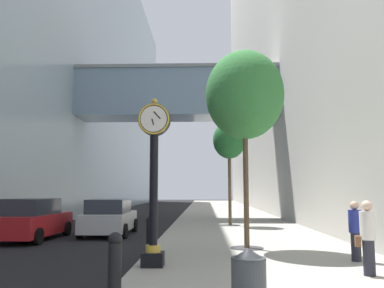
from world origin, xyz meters
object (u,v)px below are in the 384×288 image
(street_tree_near, at_px, (245,95))
(street_tree_mid_near, at_px, (229,141))
(bollard_third, at_px, (150,235))
(pedestrian_by_clock, at_px, (355,229))
(bollard_nearest, at_px, (115,264))
(pedestrian_walking, at_px, (368,236))
(car_silver_near, at_px, (109,217))
(street_clock, at_px, (154,172))
(car_red_mid, at_px, (33,220))
(trash_bin, at_px, (249,284))

(street_tree_near, relative_size, street_tree_mid_near, 1.17)
(bollard_third, xyz_separation_m, pedestrian_by_clock, (5.73, -0.71, 0.24))
(bollard_nearest, distance_m, pedestrian_walking, 5.73)
(car_silver_near, bearing_deg, bollard_nearest, -76.13)
(street_clock, relative_size, car_red_mid, 0.94)
(street_clock, height_order, trash_bin, street_clock)
(street_tree_mid_near, bearing_deg, bollard_nearest, -101.38)
(street_tree_near, xyz_separation_m, car_silver_near, (-5.81, 5.02, -4.52))
(trash_bin, bearing_deg, bollard_nearest, 153.50)
(pedestrian_by_clock, xyz_separation_m, car_silver_near, (-8.53, 7.37, -0.19))
(bollard_third, bearing_deg, car_red_mid, 139.58)
(street_clock, height_order, car_red_mid, street_clock)
(bollard_nearest, bearing_deg, pedestrian_by_clock, 34.70)
(pedestrian_walking, bearing_deg, street_tree_mid_near, 100.20)
(street_clock, xyz_separation_m, street_tree_mid_near, (2.72, 11.88, 2.26))
(street_clock, bearing_deg, pedestrian_by_clock, 9.32)
(pedestrian_walking, distance_m, car_red_mid, 13.11)
(pedestrian_walking, relative_size, car_silver_near, 0.38)
(street_clock, height_order, street_tree_mid_near, street_tree_mid_near)
(street_tree_mid_near, bearing_deg, pedestrian_by_clock, -76.11)
(trash_bin, bearing_deg, pedestrian_walking, 46.68)
(street_clock, relative_size, trash_bin, 4.13)
(car_red_mid, bearing_deg, pedestrian_by_clock, -25.77)
(bollard_nearest, xyz_separation_m, car_red_mid, (-5.57, 9.42, 0.08))
(street_tree_mid_near, distance_m, pedestrian_walking, 13.57)
(pedestrian_by_clock, bearing_deg, street_tree_mid_near, 103.89)
(street_tree_mid_near, bearing_deg, pedestrian_walking, -79.80)
(bollard_third, xyz_separation_m, pedestrian_walking, (5.32, -2.56, 0.27))
(pedestrian_by_clock, distance_m, car_red_mid, 12.54)
(trash_bin, xyz_separation_m, pedestrian_walking, (3.06, 3.25, 0.35))
(trash_bin, height_order, pedestrian_by_clock, pedestrian_by_clock)
(street_clock, xyz_separation_m, bollard_third, (-0.29, 1.61, -1.76))
(pedestrian_walking, relative_size, pedestrian_by_clock, 1.04)
(street_tree_mid_near, relative_size, trash_bin, 5.48)
(street_tree_mid_near, height_order, car_red_mid, street_tree_mid_near)
(street_clock, xyz_separation_m, pedestrian_walking, (5.03, -0.95, -1.49))
(pedestrian_walking, bearing_deg, street_clock, 169.30)
(street_tree_near, height_order, car_red_mid, street_tree_near)
(street_clock, height_order, pedestrian_walking, street_clock)
(bollard_nearest, xyz_separation_m, bollard_third, (0.00, 4.68, 0.00))
(bollard_nearest, bearing_deg, bollard_third, 90.00)
(street_clock, bearing_deg, bollard_third, 100.20)
(bollard_third, height_order, car_silver_near, car_silver_near)
(pedestrian_by_clock, height_order, car_silver_near, pedestrian_by_clock)
(street_tree_near, bearing_deg, street_tree_mid_near, 90.00)
(pedestrian_walking, bearing_deg, bollard_nearest, -158.25)
(street_tree_near, distance_m, car_red_mid, 10.17)
(bollard_nearest, relative_size, street_tree_near, 0.17)
(pedestrian_walking, distance_m, pedestrian_by_clock, 1.89)
(bollard_nearest, height_order, pedestrian_walking, pedestrian_walking)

